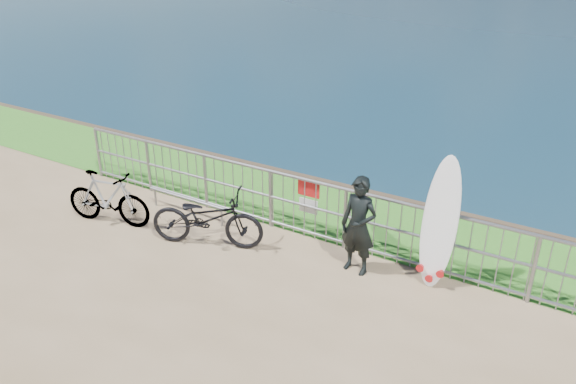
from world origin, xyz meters
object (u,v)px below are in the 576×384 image
Objects in this scene: bicycle_near at (207,218)px; bicycle_far at (108,198)px; surfboard at (439,228)px; surfer at (359,226)px.

bicycle_near is 2.08m from bicycle_far.
surfboard reaches higher than bicycle_near.
bicycle_near is at bearing -165.78° from surfboard.
surfer is at bearing -91.66° from bicycle_far.
bicycle_far is (-4.60, -0.92, -0.29)m from surfer.
surfboard is 3.83m from bicycle_near.
surfer reaches higher than bicycle_near.
surfer is 0.82× the size of bicycle_near.
surfboard reaches higher than surfer.
surfer is 1.21m from surfboard.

